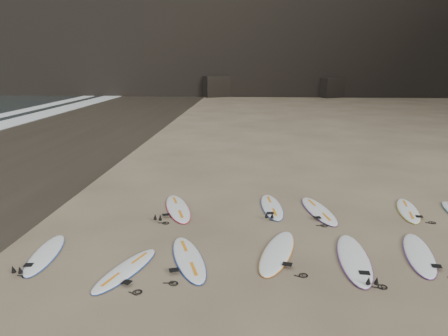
# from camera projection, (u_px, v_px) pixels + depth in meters

# --- Properties ---
(ground) EXTENTS (240.00, 240.00, 0.00)m
(ground) POSITION_uv_depth(u_px,v_px,m) (295.00, 253.00, 10.36)
(ground) COLOR #897559
(ground) RESTS_ON ground
(wet_sand) EXTENTS (12.00, 200.00, 0.01)m
(wet_sand) POSITION_uv_depth(u_px,v_px,m) (3.00, 155.00, 20.88)
(wet_sand) COLOR #383026
(wet_sand) RESTS_ON ground
(surfboard_0) EXTENTS (1.22, 2.31, 0.08)m
(surfboard_0) POSITION_uv_depth(u_px,v_px,m) (126.00, 269.00, 9.46)
(surfboard_0) COLOR white
(surfboard_0) RESTS_ON ground
(surfboard_1) EXTENTS (1.37, 2.56, 0.09)m
(surfboard_1) POSITION_uv_depth(u_px,v_px,m) (189.00, 258.00, 9.99)
(surfboard_1) COLOR white
(surfboard_1) RESTS_ON ground
(surfboard_2) EXTENTS (1.25, 2.69, 0.09)m
(surfboard_2) POSITION_uv_depth(u_px,v_px,m) (277.00, 252.00, 10.32)
(surfboard_2) COLOR white
(surfboard_2) RESTS_ON ground
(surfboard_3) EXTENTS (0.83, 2.79, 0.10)m
(surfboard_3) POSITION_uv_depth(u_px,v_px,m) (354.00, 258.00, 9.97)
(surfboard_3) COLOR white
(surfboard_3) RESTS_ON ground
(surfboard_4) EXTENTS (1.04, 2.57, 0.09)m
(surfboard_4) POSITION_uv_depth(u_px,v_px,m) (419.00, 254.00, 10.21)
(surfboard_4) COLOR white
(surfboard_4) RESTS_ON ground
(surfboard_5) EXTENTS (1.40, 2.72, 0.10)m
(surfboard_5) POSITION_uv_depth(u_px,v_px,m) (178.00, 208.00, 13.35)
(surfboard_5) COLOR white
(surfboard_5) RESTS_ON ground
(surfboard_6) EXTENTS (0.83, 2.48, 0.09)m
(surfboard_6) POSITION_uv_depth(u_px,v_px,m) (272.00, 207.00, 13.48)
(surfboard_6) COLOR white
(surfboard_6) RESTS_ON ground
(surfboard_7) EXTENTS (1.12, 2.64, 0.09)m
(surfboard_7) POSITION_uv_depth(u_px,v_px,m) (319.00, 210.00, 13.13)
(surfboard_7) COLOR white
(surfboard_7) RESTS_ON ground
(surfboard_8) EXTENTS (0.91, 2.34, 0.08)m
(surfboard_8) POSITION_uv_depth(u_px,v_px,m) (408.00, 210.00, 13.18)
(surfboard_8) COLOR white
(surfboard_8) RESTS_ON ground
(surfboard_11) EXTENTS (0.81, 2.32, 0.08)m
(surfboard_11) POSITION_uv_depth(u_px,v_px,m) (45.00, 254.00, 10.21)
(surfboard_11) COLOR white
(surfboard_11) RESTS_ON ground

